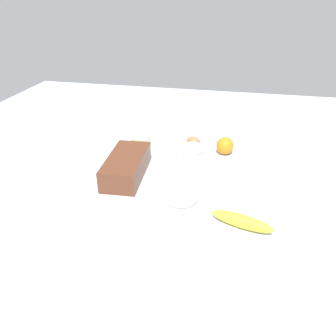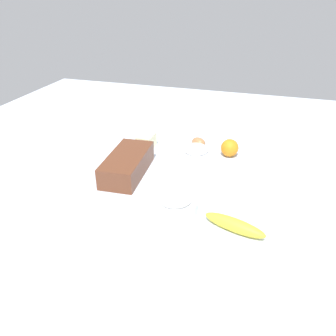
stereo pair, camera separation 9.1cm
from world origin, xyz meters
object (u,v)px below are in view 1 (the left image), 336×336
at_px(loaf_pan, 126,166).
at_px(orange_fruit, 225,146).
at_px(flour_bowl, 181,202).
at_px(egg_near_butter, 193,142).
at_px(sugar_bowl, 193,153).
at_px(banana, 242,221).
at_px(butter_block, 141,142).

bearing_deg(loaf_pan, orange_fruit, -56.31).
bearing_deg(flour_bowl, loaf_pan, 53.09).
xyz_separation_m(loaf_pan, flour_bowl, (-0.18, -0.24, -0.01)).
height_order(loaf_pan, egg_near_butter, loaf_pan).
height_order(sugar_bowl, banana, sugar_bowl).
bearing_deg(orange_fruit, flour_bowl, 165.52).
bearing_deg(sugar_bowl, egg_near_butter, 6.50).
distance_m(loaf_pan, egg_near_butter, 0.37).
relative_size(flour_bowl, butter_block, 1.59).
distance_m(sugar_bowl, butter_block, 0.24).
relative_size(banana, egg_near_butter, 2.74).
distance_m(butter_block, egg_near_butter, 0.23).
height_order(flour_bowl, banana, flour_bowl).
bearing_deg(butter_block, banana, -136.14).
distance_m(loaf_pan, flour_bowl, 0.30).
height_order(sugar_bowl, butter_block, sugar_bowl).
distance_m(loaf_pan, banana, 0.49).
xyz_separation_m(flour_bowl, butter_block, (0.42, 0.25, -0.00)).
height_order(orange_fruit, butter_block, orange_fruit).
xyz_separation_m(flour_bowl, egg_near_butter, (0.48, 0.03, -0.01)).
bearing_deg(sugar_bowl, loaf_pan, 127.80).
bearing_deg(flour_bowl, banana, -102.54).
distance_m(flour_bowl, banana, 0.20).
xyz_separation_m(sugar_bowl, orange_fruit, (0.09, -0.13, 0.00)).
bearing_deg(butter_block, sugar_bowl, -104.66).
distance_m(orange_fruit, butter_block, 0.36).
height_order(orange_fruit, egg_near_butter, orange_fruit).
xyz_separation_m(loaf_pan, sugar_bowl, (0.18, -0.23, -0.01)).
relative_size(loaf_pan, flour_bowl, 2.00).
relative_size(butter_block, egg_near_butter, 1.30).
distance_m(banana, orange_fruit, 0.49).
distance_m(sugar_bowl, orange_fruit, 0.15).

